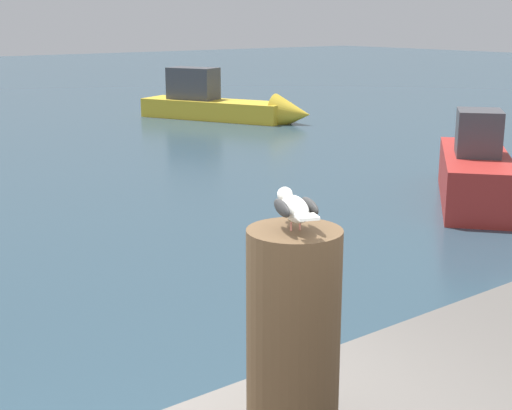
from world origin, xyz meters
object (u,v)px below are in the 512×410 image
Objects in this scene: seagull at (294,207)px; boat_yellow at (228,105)px; mooring_post at (293,336)px; boat_red at (473,168)px.

seagull is 0.07× the size of boat_yellow.
mooring_post is 10.95m from boat_red.
boat_red is (9.21, 5.75, -1.92)m from seagull.
boat_yellow is at bearing 55.27° from mooring_post.
seagull is 0.10× the size of boat_red.
seagull is at bearing 67.41° from mooring_post.
boat_red is (-2.52, -11.16, 0.06)m from boat_yellow.
boat_yellow is at bearing 77.29° from boat_red.
mooring_post is at bearing -124.73° from boat_yellow.
mooring_post is 20.64m from boat_yellow.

